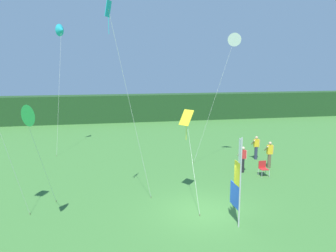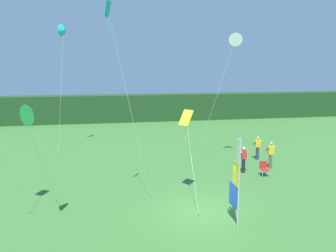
{
  "view_description": "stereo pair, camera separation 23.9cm",
  "coord_description": "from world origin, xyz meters",
  "px_view_note": "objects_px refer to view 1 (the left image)",
  "views": [
    {
      "loc": [
        -4.33,
        -13.7,
        6.56
      ],
      "look_at": [
        -0.96,
        3.35,
        3.42
      ],
      "focal_mm": 35.71,
      "sensor_mm": 36.0,
      "label": 1
    },
    {
      "loc": [
        -4.1,
        -13.74,
        6.56
      ],
      "look_at": [
        -0.96,
        3.35,
        3.42
      ],
      "focal_mm": 35.71,
      "sensor_mm": 36.0,
      "label": 2
    }
  ],
  "objects_px": {
    "banner_flag": "(237,183)",
    "kite_green_delta_2": "(25,117)",
    "folding_chair": "(263,167)",
    "kite_yellow_diamond_4": "(187,121)",
    "person_far_left": "(256,147)",
    "person_near_banner": "(243,159)",
    "kite_white_delta_0": "(234,40)",
    "person_mid_field": "(270,154)",
    "kite_cyan_delta_1": "(61,30)",
    "kite_cyan_diamond_3": "(113,29)"
  },
  "relations": [
    {
      "from": "person_far_left",
      "to": "kite_cyan_delta_1",
      "type": "height_order",
      "value": "kite_cyan_delta_1"
    },
    {
      "from": "banner_flag",
      "to": "person_mid_field",
      "type": "relative_size",
      "value": 2.17
    },
    {
      "from": "person_mid_field",
      "to": "kite_cyan_diamond_3",
      "type": "height_order",
      "value": "kite_cyan_diamond_3"
    },
    {
      "from": "person_far_left",
      "to": "kite_white_delta_0",
      "type": "bearing_deg",
      "value": -171.29
    },
    {
      "from": "banner_flag",
      "to": "person_mid_field",
      "type": "bearing_deg",
      "value": 53.42
    },
    {
      "from": "person_far_left",
      "to": "kite_green_delta_2",
      "type": "bearing_deg",
      "value": -148.17
    },
    {
      "from": "kite_cyan_delta_1",
      "to": "kite_cyan_diamond_3",
      "type": "height_order",
      "value": "kite_cyan_delta_1"
    },
    {
      "from": "kite_cyan_delta_1",
      "to": "kite_green_delta_2",
      "type": "distance_m",
      "value": 14.63
    },
    {
      "from": "folding_chair",
      "to": "kite_white_delta_0",
      "type": "distance_m",
      "value": 8.37
    },
    {
      "from": "person_far_left",
      "to": "folding_chair",
      "type": "height_order",
      "value": "person_far_left"
    },
    {
      "from": "banner_flag",
      "to": "person_far_left",
      "type": "height_order",
      "value": "banner_flag"
    },
    {
      "from": "person_far_left",
      "to": "kite_cyan_delta_1",
      "type": "xyz_separation_m",
      "value": [
        -13.44,
        5.59,
        8.28
      ]
    },
    {
      "from": "kite_yellow_diamond_4",
      "to": "person_far_left",
      "type": "bearing_deg",
      "value": 41.37
    },
    {
      "from": "kite_green_delta_2",
      "to": "kite_yellow_diamond_4",
      "type": "bearing_deg",
      "value": 20.32
    },
    {
      "from": "kite_cyan_delta_1",
      "to": "kite_green_delta_2",
      "type": "relative_size",
      "value": 1.87
    },
    {
      "from": "banner_flag",
      "to": "person_mid_field",
      "type": "height_order",
      "value": "banner_flag"
    },
    {
      "from": "kite_yellow_diamond_4",
      "to": "banner_flag",
      "type": "bearing_deg",
      "value": -67.53
    },
    {
      "from": "person_near_banner",
      "to": "kite_cyan_delta_1",
      "type": "bearing_deg",
      "value": 144.06
    },
    {
      "from": "person_mid_field",
      "to": "kite_cyan_diamond_3",
      "type": "relative_size",
      "value": 0.19
    },
    {
      "from": "kite_cyan_delta_1",
      "to": "kite_yellow_diamond_4",
      "type": "distance_m",
      "value": 14.31
    },
    {
      "from": "banner_flag",
      "to": "person_far_left",
      "type": "bearing_deg",
      "value": 59.89
    },
    {
      "from": "person_near_banner",
      "to": "kite_green_delta_2",
      "type": "relative_size",
      "value": 0.32
    },
    {
      "from": "person_mid_field",
      "to": "folding_chair",
      "type": "xyz_separation_m",
      "value": [
        -1.12,
        -1.38,
        -0.42
      ]
    },
    {
      "from": "kite_green_delta_2",
      "to": "kite_yellow_diamond_4",
      "type": "distance_m",
      "value": 7.35
    },
    {
      "from": "person_near_banner",
      "to": "kite_white_delta_0",
      "type": "bearing_deg",
      "value": 87.65
    },
    {
      "from": "person_near_banner",
      "to": "person_far_left",
      "type": "xyz_separation_m",
      "value": [
        2.15,
        2.6,
        0.02
      ]
    },
    {
      "from": "person_near_banner",
      "to": "kite_cyan_diamond_3",
      "type": "xyz_separation_m",
      "value": [
        -7.91,
        -3.83,
        7.23
      ]
    },
    {
      "from": "person_mid_field",
      "to": "kite_cyan_diamond_3",
      "type": "distance_m",
      "value": 13.05
    },
    {
      "from": "person_mid_field",
      "to": "kite_green_delta_2",
      "type": "xyz_separation_m",
      "value": [
        -13.37,
        -6.28,
        3.78
      ]
    },
    {
      "from": "banner_flag",
      "to": "kite_cyan_diamond_3",
      "type": "height_order",
      "value": "kite_cyan_diamond_3"
    },
    {
      "from": "person_far_left",
      "to": "kite_cyan_delta_1",
      "type": "relative_size",
      "value": 0.17
    },
    {
      "from": "folding_chair",
      "to": "kite_green_delta_2",
      "type": "height_order",
      "value": "kite_green_delta_2"
    },
    {
      "from": "folding_chair",
      "to": "kite_yellow_diamond_4",
      "type": "height_order",
      "value": "kite_yellow_diamond_4"
    },
    {
      "from": "banner_flag",
      "to": "kite_cyan_diamond_3",
      "type": "xyz_separation_m",
      "value": [
        -4.81,
        2.62,
        6.29
      ]
    },
    {
      "from": "kite_cyan_diamond_3",
      "to": "kite_green_delta_2",
      "type": "bearing_deg",
      "value": -150.54
    },
    {
      "from": "kite_green_delta_2",
      "to": "folding_chair",
      "type": "bearing_deg",
      "value": 21.81
    },
    {
      "from": "person_far_left",
      "to": "kite_cyan_diamond_3",
      "type": "relative_size",
      "value": 0.18
    },
    {
      "from": "kite_white_delta_0",
      "to": "kite_green_delta_2",
      "type": "height_order",
      "value": "kite_white_delta_0"
    },
    {
      "from": "folding_chair",
      "to": "kite_green_delta_2",
      "type": "xyz_separation_m",
      "value": [
        -12.25,
        -4.9,
        4.19
      ]
    },
    {
      "from": "kite_white_delta_0",
      "to": "person_mid_field",
      "type": "bearing_deg",
      "value": -41.19
    },
    {
      "from": "banner_flag",
      "to": "kite_yellow_diamond_4",
      "type": "height_order",
      "value": "kite_yellow_diamond_4"
    },
    {
      "from": "kite_yellow_diamond_4",
      "to": "person_mid_field",
      "type": "bearing_deg",
      "value": 29.84
    },
    {
      "from": "person_far_left",
      "to": "kite_cyan_diamond_3",
      "type": "height_order",
      "value": "kite_cyan_diamond_3"
    },
    {
      "from": "kite_cyan_delta_1",
      "to": "kite_cyan_diamond_3",
      "type": "xyz_separation_m",
      "value": [
        3.39,
        -12.02,
        -1.07
      ]
    },
    {
      "from": "banner_flag",
      "to": "person_near_banner",
      "type": "distance_m",
      "value": 7.22
    },
    {
      "from": "person_mid_field",
      "to": "kite_green_delta_2",
      "type": "bearing_deg",
      "value": -154.84
    },
    {
      "from": "banner_flag",
      "to": "kite_green_delta_2",
      "type": "bearing_deg",
      "value": 175.06
    },
    {
      "from": "banner_flag",
      "to": "kite_cyan_delta_1",
      "type": "height_order",
      "value": "kite_cyan_delta_1"
    },
    {
      "from": "person_far_left",
      "to": "kite_yellow_diamond_4",
      "type": "distance_m",
      "value": 9.28
    },
    {
      "from": "kite_cyan_delta_1",
      "to": "kite_green_delta_2",
      "type": "bearing_deg",
      "value": -89.97
    }
  ]
}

